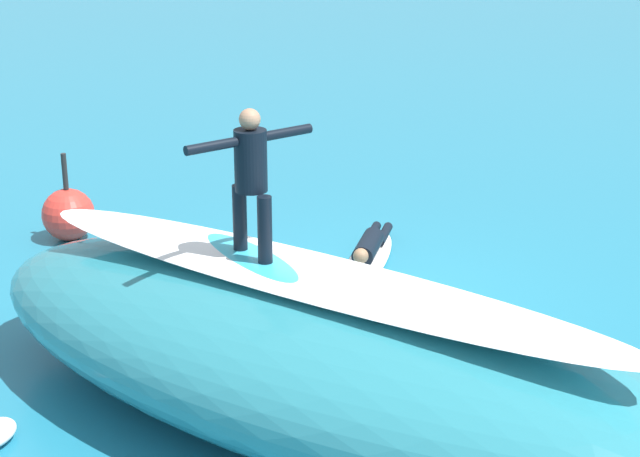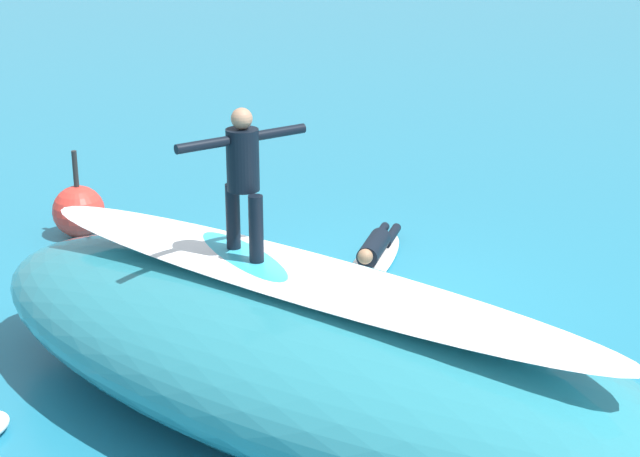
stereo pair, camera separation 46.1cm
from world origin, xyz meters
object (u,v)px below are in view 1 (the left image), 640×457
object	(u,v)px
surfboard_paddling	(368,260)
buoy_marker	(68,214)
surfboard_riding	(253,260)
surfer_riding	(251,172)
surfer_paddling	(370,245)

from	to	relation	value
surfboard_paddling	buoy_marker	world-z (taller)	buoy_marker
surfboard_riding	surfer_riding	bearing A→B (deg)	30.06
surfer_paddling	buoy_marker	size ratio (longest dim) A/B	1.33
surfer_riding	surfer_paddling	xyz separation A→B (m)	(0.34, -4.15, -2.22)
surfboard_paddling	surfboard_riding	bearing A→B (deg)	-5.28
surfboard_riding	buoy_marker	xyz separation A→B (m)	(4.60, -3.20, -1.17)
surfboard_riding	surfer_paddling	distance (m)	4.37
surfboard_riding	buoy_marker	distance (m)	5.72
surfboard_riding	surfer_riding	distance (m)	0.89
surfboard_riding	surfer_riding	size ratio (longest dim) A/B	1.29
surfboard_riding	buoy_marker	size ratio (longest dim) A/B	1.46
surfboard_paddling	buoy_marker	xyz separation A→B (m)	(4.28, 0.82, 0.33)
surfboard_paddling	surfer_paddling	bearing A→B (deg)	-180.00
surfer_riding	surfboard_paddling	world-z (taller)	surfer_riding
surfer_riding	surfboard_paddling	distance (m)	4.69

